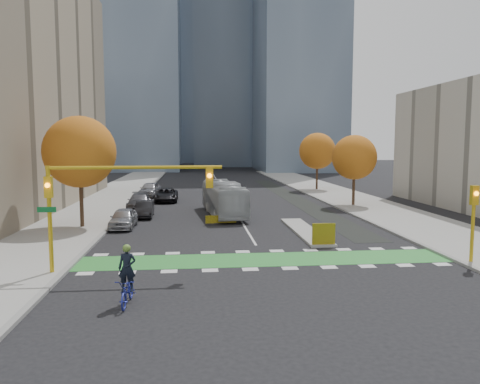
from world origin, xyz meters
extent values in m
plane|color=black|center=(0.00, 0.00, 0.00)|extent=(300.00, 300.00, 0.00)
cube|color=gray|center=(-13.50, 20.00, 0.07)|extent=(7.00, 120.00, 0.15)
cube|color=gray|center=(13.50, 20.00, 0.07)|extent=(7.00, 120.00, 0.15)
cube|color=gray|center=(-10.00, 20.00, 0.07)|extent=(0.30, 120.00, 0.16)
cube|color=gray|center=(10.00, 20.00, 0.07)|extent=(0.30, 120.00, 0.16)
cube|color=#2C8833|center=(0.00, 1.50, 0.01)|extent=(20.00, 3.00, 0.01)
cube|color=silver|center=(0.00, 40.00, 0.01)|extent=(0.15, 70.00, 0.01)
cube|color=black|center=(7.50, 30.00, 0.01)|extent=(2.50, 50.00, 0.01)
cube|color=gray|center=(4.00, 9.00, 0.08)|extent=(1.60, 10.00, 0.16)
cube|color=yellow|center=(4.00, 4.20, 0.80)|extent=(1.40, 0.12, 1.30)
cube|color=#47566B|center=(-18.00, 90.00, 35.00)|extent=(22.00, 22.00, 70.00)
cube|color=#47566B|center=(6.00, 110.00, 45.00)|extent=(20.00, 20.00, 90.00)
cube|color=#47566B|center=(20.00, 85.00, 30.00)|extent=(18.00, 24.00, 60.00)
cube|color=#47566B|center=(-4.00, 140.00, 40.00)|extent=(26.00, 26.00, 80.00)
cylinder|color=#332114|center=(-12.00, 12.00, 2.62)|extent=(0.28, 0.28, 5.25)
sphere|color=#AE5615|center=(-12.00, 12.00, 5.62)|extent=(5.20, 5.20, 5.20)
cylinder|color=#332114|center=(12.00, 22.00, 2.27)|extent=(0.28, 0.28, 4.55)
sphere|color=#AE5615|center=(12.00, 22.00, 4.88)|extent=(4.40, 4.40, 4.40)
cylinder|color=#332114|center=(12.50, 38.00, 2.45)|extent=(0.28, 0.28, 4.90)
sphere|color=#AE5615|center=(12.50, 38.00, 5.25)|extent=(4.80, 4.80, 4.80)
cylinder|color=#BF9914|center=(-10.50, -0.50, 2.60)|extent=(0.20, 0.20, 5.20)
cylinder|color=#BF9914|center=(-6.50, -0.50, 5.10)|extent=(8.20, 0.16, 0.16)
cube|color=#BF9914|center=(-10.50, -0.50, 4.20)|extent=(0.35, 0.28, 1.00)
sphere|color=orange|center=(-10.50, -0.68, 4.30)|extent=(0.22, 0.22, 0.22)
cube|color=#BF9914|center=(-3.00, -0.50, 4.60)|extent=(0.35, 0.28, 1.00)
sphere|color=orange|center=(-3.00, -0.68, 4.70)|extent=(0.22, 0.22, 0.22)
cube|color=#0C5926|center=(-10.50, -0.90, 3.20)|extent=(0.85, 0.04, 0.25)
cylinder|color=#BF9914|center=(10.50, -0.50, 2.00)|extent=(0.18, 0.18, 4.00)
cube|color=#BF9914|center=(10.50, -0.50, 3.60)|extent=(0.35, 0.28, 1.00)
sphere|color=orange|center=(10.50, -0.68, 3.70)|extent=(0.22, 0.22, 0.22)
imported|color=navy|center=(-6.33, -5.02, 0.54)|extent=(0.83, 2.10, 1.08)
imported|color=black|center=(-6.33, -5.02, 1.46)|extent=(0.70, 0.48, 1.84)
sphere|color=#597F2D|center=(-6.33, -5.02, 2.23)|extent=(0.31, 0.31, 0.31)
imported|color=#AAAEB1|center=(-1.23, 17.53, 1.47)|extent=(3.52, 10.74, 2.94)
imported|color=#A9A9AE|center=(-9.00, 11.89, 0.73)|extent=(1.83, 4.33, 1.46)
imported|color=black|center=(-7.99, 16.89, 0.67)|extent=(1.53, 4.10, 1.34)
imported|color=#505055|center=(-9.00, 21.89, 0.74)|extent=(2.21, 5.18, 1.49)
imported|color=black|center=(-6.78, 27.52, 0.72)|extent=(2.42, 5.17, 1.43)
imported|color=#97969B|center=(-9.00, 32.52, 0.86)|extent=(2.70, 5.25, 1.71)
camera|label=1|loc=(-3.69, -22.94, 6.22)|focal=35.00mm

